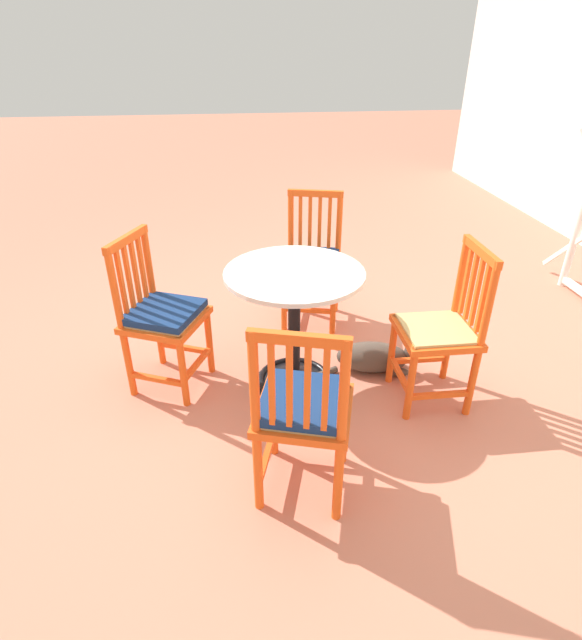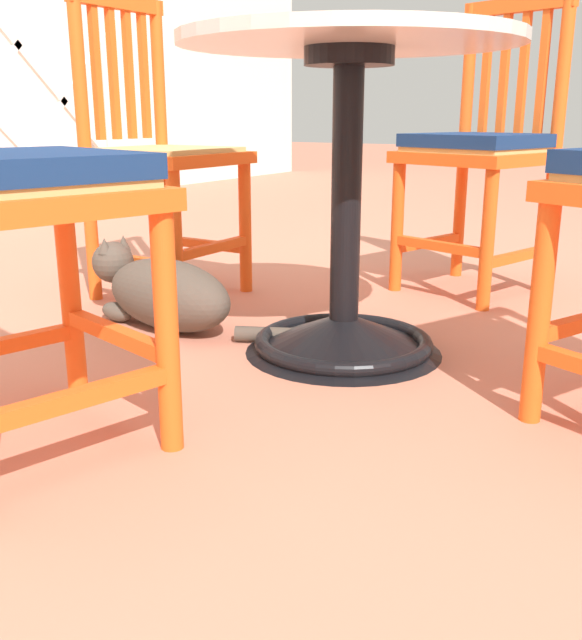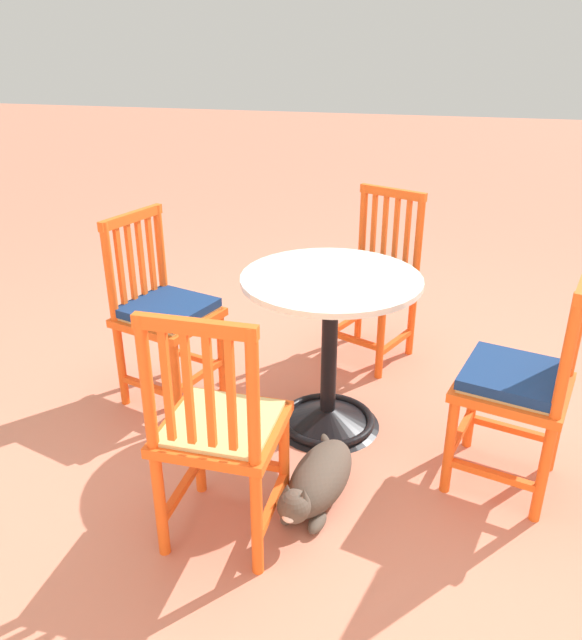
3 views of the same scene
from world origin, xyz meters
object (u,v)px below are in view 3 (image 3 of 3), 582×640
at_px(cafe_table, 329,370).
at_px(orange_chair_near_fence, 165,314).
at_px(orange_chair_by_planter, 519,385).
at_px(orange_chair_at_corner, 219,433).
at_px(orange_chair_tucked_in, 373,280).
at_px(tabby_cat, 317,482).

bearing_deg(cafe_table, orange_chair_near_fence, -4.70).
xyz_separation_m(orange_chair_by_planter, orange_chair_near_fence, (1.57, -0.29, 0.00)).
bearing_deg(orange_chair_near_fence, orange_chair_at_corner, 124.33).
bearing_deg(orange_chair_tucked_in, tabby_cat, 88.12).
xyz_separation_m(orange_chair_by_planter, tabby_cat, (0.71, 0.31, -0.35)).
relative_size(cafe_table, orange_chair_tucked_in, 0.83).
bearing_deg(tabby_cat, orange_chair_by_planter, -156.54).
distance_m(orange_chair_by_planter, orange_chair_at_corner, 1.13).
relative_size(orange_chair_by_planter, orange_chair_near_fence, 1.00).
bearing_deg(orange_chair_by_planter, orange_chair_near_fence, -10.54).
height_order(cafe_table, orange_chair_near_fence, orange_chair_near_fence).
relative_size(orange_chair_by_planter, orange_chair_at_corner, 1.00).
xyz_separation_m(orange_chair_near_fence, orange_chair_at_corner, (-0.57, 0.83, -0.01)).
height_order(orange_chair_tucked_in, orange_chair_near_fence, same).
bearing_deg(orange_chair_at_corner, orange_chair_near_fence, -55.67).
distance_m(cafe_table, orange_chair_at_corner, 0.82).
height_order(cafe_table, orange_chair_tucked_in, orange_chair_tucked_in).
height_order(orange_chair_by_planter, orange_chair_near_fence, same).
distance_m(orange_chair_tucked_in, orange_chair_at_corner, 1.54).
bearing_deg(orange_chair_near_fence, orange_chair_by_planter, 169.46).
bearing_deg(cafe_table, orange_chair_by_planter, 163.58).
bearing_deg(orange_chair_by_planter, orange_chair_at_corner, 28.52).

